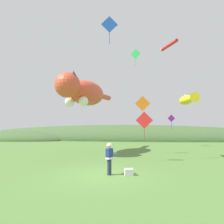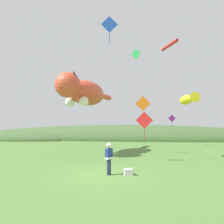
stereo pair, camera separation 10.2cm
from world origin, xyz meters
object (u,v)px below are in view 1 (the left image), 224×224
kite_tube_streamer (169,45)px  kite_diamond_red (144,120)px  kite_spool (125,170)px  picnic_cooler (129,172)px  kite_fish_windsock (187,99)px  kite_giant_cat (83,92)px  festival_attendant (109,158)px  kite_diamond_orange (143,104)px  kite_diamond_violet (171,119)px  kite_diamond_blue (109,25)px  kite_diamond_green (136,54)px

kite_tube_streamer → kite_diamond_red: (-3.11, -6.33, -8.37)m
kite_spool → picnic_cooler: bearing=-70.8°
picnic_cooler → kite_fish_windsock: bearing=49.1°
picnic_cooler → kite_diamond_red: (1.14, 4.30, 2.96)m
kite_giant_cat → kite_diamond_red: 7.36m
kite_fish_windsock → festival_attendant: bearing=-136.7°
kite_spool → kite_fish_windsock: (4.92, 4.81, 4.75)m
kite_diamond_red → kite_giant_cat: bearing=148.6°
kite_diamond_orange → festival_attendant: bearing=-106.1°
picnic_cooler → kite_tube_streamer: kite_tube_streamer is taller
kite_fish_windsock → kite_diamond_violet: kite_fish_windsock is taller
kite_diamond_blue → kite_diamond_green: bearing=77.1°
kite_spool → kite_diamond_green: bearing=86.0°
kite_fish_windsock → kite_diamond_orange: size_ratio=1.25×
festival_attendant → kite_spool: 1.36m
kite_spool → kite_diamond_blue: size_ratio=0.12×
kite_diamond_orange → kite_diamond_red: size_ratio=1.06×
kite_tube_streamer → kite_diamond_violet: (0.57, 2.32, -8.01)m
kite_diamond_green → kite_diamond_blue: bearing=-102.9°
kite_diamond_blue → kite_fish_windsock: bearing=17.0°
kite_spool → kite_diamond_violet: bearing=67.8°
kite_tube_streamer → kite_diamond_blue: 9.19m
kite_diamond_blue → kite_diamond_green: size_ratio=1.00×
kite_giant_cat → kite_diamond_green: size_ratio=4.30×
kite_fish_windsock → kite_diamond_blue: size_ratio=1.34×
kite_diamond_green → kite_diamond_orange: 8.36m
kite_spool → kite_fish_windsock: size_ratio=0.09×
festival_attendant → picnic_cooler: (1.09, 0.03, -0.77)m
kite_fish_windsock → kite_tube_streamer: size_ratio=1.09×
kite_giant_cat → kite_diamond_orange: size_ratio=4.00×
kite_giant_cat → kite_diamond_green: kite_diamond_green is taller
kite_giant_cat → kite_diamond_green: (5.28, 5.10, 5.47)m
kite_fish_windsock → kite_tube_streamer: 8.44m
kite_diamond_violet → kite_tube_streamer: bearing=-103.8°
kite_diamond_blue → kite_diamond_orange: 7.71m
picnic_cooler → kite_diamond_violet: (4.82, 12.95, 3.32)m
kite_diamond_green → kite_diamond_orange: bearing=-83.7°
kite_diamond_violet → kite_diamond_orange: 6.34m
picnic_cooler → kite_diamond_red: bearing=75.2°
kite_giant_cat → kite_diamond_green: bearing=44.0°
kite_spool → kite_diamond_violet: kite_diamond_violet is taller
festival_attendant → picnic_cooler: size_ratio=3.18×
kite_diamond_violet → kite_diamond_blue: size_ratio=0.82×
kite_diamond_orange → kite_diamond_red: bearing=-90.9°
kite_diamond_green → kite_diamond_red: (0.50, -8.63, -8.34)m
kite_diamond_red → kite_fish_windsock: bearing=17.5°
picnic_cooler → kite_giant_cat: bearing=120.6°
festival_attendant → kite_diamond_orange: (2.29, 7.95, 3.86)m
festival_attendant → kite_tube_streamer: size_ratio=0.65×
festival_attendant → kite_diamond_violet: size_ratio=0.98×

